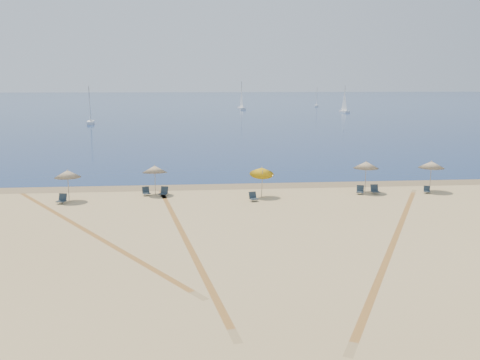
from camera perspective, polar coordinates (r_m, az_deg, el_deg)
The scene contains 20 objects.
ground at distance 22.28m, azimuth 4.86°, elevation -13.07°, with size 160.00×160.00×0.00m, color tan.
ocean at distance 245.22m, azimuth -4.46°, elevation 8.75°, with size 500.00×500.00×0.00m, color #0C2151.
wet_sand at distance 45.09m, azimuth -0.47°, elevation -0.66°, with size 500.00×500.00×0.00m, color olive.
umbrella_1 at distance 41.12m, azimuth -18.60°, elevation 0.65°, with size 1.97×1.97×2.47m.
umbrella_2 at distance 41.88m, azimuth -9.46°, elevation 1.19°, with size 2.02×2.05×2.44m.
umbrella_3 at distance 40.42m, azimuth 2.43°, elevation 1.02°, with size 1.90×1.98×2.63m.
umbrella_4 at distance 43.40m, azimuth 13.83°, elevation 1.64°, with size 2.06×2.06×2.64m.
umbrella_5 at distance 45.38m, azimuth 20.48°, elevation 1.61°, with size 2.10×2.10×2.60m.
chair_1 at distance 40.89m, azimuth -19.16°, elevation -2.02°, with size 0.75×0.83×0.74m.
chair_2 at distance 42.05m, azimuth -10.38°, elevation -1.28°, with size 0.75×0.81×0.69m.
chair_3 at distance 41.63m, azimuth -8.46°, elevation -1.31°, with size 0.80×0.87×0.73m.
chair_4 at distance 39.42m, azimuth 1.48°, elevation -1.90°, with size 0.73×0.80×0.69m.
chair_5 at distance 43.00m, azimuth 13.20°, elevation -1.11°, with size 0.77×0.83×0.70m.
chair_6 at distance 43.38m, azimuth 14.74°, elevation -1.05°, with size 0.62×0.73×0.74m.
chair_7 at distance 44.88m, azimuth 20.03°, elevation -1.05°, with size 0.65×0.71×0.59m.
sailboat_0 at distance 116.28m, azimuth -16.30°, elevation 7.21°, with size 2.17×5.59×8.11m.
sailboat_1 at distance 156.22m, azimuth 11.51°, elevation 8.23°, with size 1.82×5.39×7.88m.
sailboat_2 at distance 192.62m, azimuth 8.51°, elevation 8.71°, with size 2.31×4.86×7.01m.
sailboat_3 at distance 170.62m, azimuth 0.18°, elevation 8.77°, with size 2.15×6.18×9.02m.
tire_tracks at distance 31.80m, azimuth -2.97°, elevation -5.62°, with size 58.14×43.60×0.00m.
Camera 1 is at (-3.70, -20.02, 9.03)m, focal length 38.43 mm.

